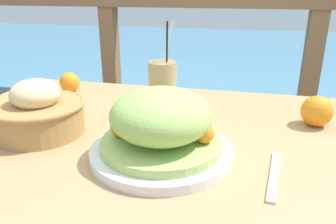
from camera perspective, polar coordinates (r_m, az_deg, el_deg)
patio_table at (r=0.80m, az=-1.53°, el=-11.24°), size 1.19×0.86×0.76m
railing_fence at (r=1.51m, az=6.37°, el=9.04°), size 2.80×0.08×1.09m
sea_backdrop at (r=4.07m, az=10.55°, el=7.96°), size 12.00×4.00×0.40m
salad_plate at (r=0.66m, az=-1.20°, el=-2.84°), size 0.29×0.29×0.14m
drink_glass at (r=0.91m, az=-0.95°, el=4.45°), size 0.08×0.08×0.25m
bread_basket at (r=0.83m, az=-21.67°, el=0.01°), size 0.22×0.22×0.13m
knife at (r=0.65m, az=17.99°, el=-10.39°), size 0.04×0.18×0.00m
orange_near_basket at (r=0.90m, az=24.50°, el=0.14°), size 0.08×0.08×0.08m
orange_near_glass at (r=1.15m, az=-16.76°, el=4.99°), size 0.07×0.07×0.07m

